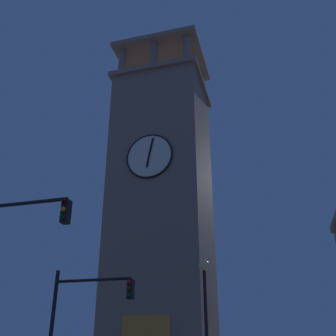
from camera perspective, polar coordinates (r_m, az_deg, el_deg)
The scene contains 4 objects.
clocktower at distance 31.83m, azimuth -0.85°, elevation -5.72°, with size 7.81×7.46×29.56m.
traffic_signal_near at distance 13.30m, azimuth -22.82°, elevation -12.75°, with size 2.94×0.41×6.98m.
traffic_signal_mid at distance 16.91m, azimuth -12.73°, elevation -19.81°, with size 3.49×0.41×5.07m.
street_lamp at distance 17.05m, azimuth 5.45°, elevation -18.83°, with size 0.44×0.44×5.52m.
Camera 1 is at (-9.16, 23.34, 2.14)m, focal length 41.94 mm.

